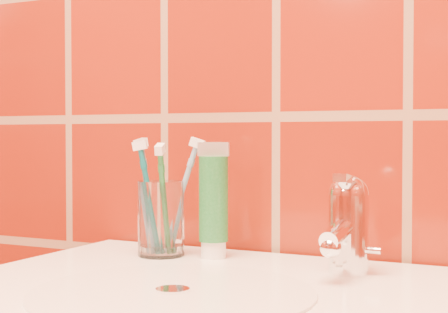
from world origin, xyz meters
The scene contains 7 objects.
glass_tumbler centered at (-0.13, 1.10, 0.90)m, with size 0.06×0.06×0.10m, color white.
toothpaste_tube centered at (-0.06, 1.12, 0.92)m, with size 0.04×0.04×0.16m.
faucet centered at (0.14, 1.09, 0.91)m, with size 0.05×0.11×0.12m.
toothbrush_0 centered at (-0.12, 1.08, 0.93)m, with size 0.04×0.06×0.16m, color #1D6D32, non-canonical shape.
toothbrush_1 centered at (-0.11, 1.11, 0.93)m, with size 0.07×0.03×0.17m, color #77A6D4, non-canonical shape.
toothbrush_2 centered at (-0.14, 1.09, 0.93)m, with size 0.05×0.04×0.17m, color #0C5C68, non-canonical shape.
toothbrush_3 centered at (-0.15, 1.10, 0.93)m, with size 0.05×0.03×0.17m, color #6B98BE, non-canonical shape.
Camera 1 is at (0.36, 0.30, 1.01)m, focal length 55.00 mm.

